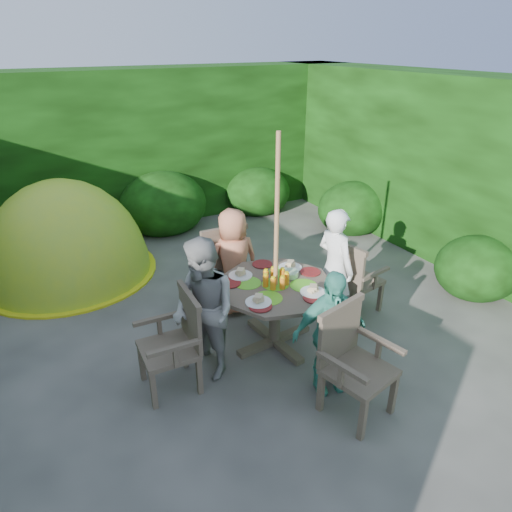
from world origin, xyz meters
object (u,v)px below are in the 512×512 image
garden_chair_back (220,261)px  child_right (335,267)px  dome_tent (71,274)px  patio_table (276,294)px  child_front (330,332)px  child_back (233,262)px  garden_chair_left (176,341)px  garden_chair_right (353,277)px  garden_chair_front (352,360)px  child_left (204,310)px  parasol_pole (276,248)px

garden_chair_back → child_right: size_ratio=0.72×
dome_tent → patio_table: bearing=-59.2°
child_front → child_back: bearing=106.0°
garden_chair_back → garden_chair_left: bearing=51.3°
child_front → dome_tent: size_ratio=0.46×
garden_chair_right → dome_tent: (-2.73, 2.58, -0.46)m
garden_chair_back → garden_chair_front: 2.19m
garden_chair_back → child_front: (0.18, -1.89, 0.08)m
child_left → garden_chair_right: bearing=86.2°
dome_tent → garden_chair_right: bearing=-44.1°
child_right → dome_tent: bearing=36.2°
garden_chair_right → child_right: size_ratio=0.65×
garden_chair_right → dome_tent: dome_tent is taller
parasol_pole → child_back: parasol_pole is taller
child_right → patio_table: bearing=88.4°
child_front → parasol_pole: bearing=106.0°
garden_chair_back → child_left: 1.36m
garden_chair_left → child_front: child_front is taller
garden_chair_front → child_left: (-0.89, 1.02, 0.19)m
patio_table → garden_chair_front: bearing=-85.5°
patio_table → child_back: size_ratio=1.06×
patio_table → child_front: child_front is taller
patio_table → garden_chair_front: 1.10m
parasol_pole → child_front: 0.95m
child_right → child_front: size_ratio=1.12×
child_back → dome_tent: (-1.56, 1.88, -0.62)m
child_right → child_back: size_ratio=1.07×
dome_tent → child_front: bearing=-64.5°
garden_chair_right → child_front: (-1.03, -0.89, 0.13)m
garden_chair_front → child_right: 1.38m
child_left → dome_tent: size_ratio=0.53×
patio_table → parasol_pole: parasol_pole is taller
parasol_pole → child_back: (-0.07, 0.80, -0.47)m
patio_table → garden_chair_back: garden_chair_back is taller
child_right → child_front: (-0.72, -0.87, -0.07)m
garden_chair_right → garden_chair_front: (-1.01, -1.19, 0.03)m
parasol_pole → garden_chair_right: (1.10, 0.09, -0.64)m
garden_chair_back → garden_chair_front: size_ratio=1.04×
parasol_pole → garden_chair_front: (0.09, -1.09, -0.60)m
garden_chair_right → garden_chair_left: (-2.19, -0.21, 0.02)m
child_right → child_left: 1.60m
parasol_pole → child_front: size_ratio=1.85×
child_front → dome_tent: 3.92m
parasol_pole → dome_tent: parasol_pole is taller
garden_chair_right → dome_tent: bearing=36.6°
child_right → child_front: child_right is taller
garden_chair_right → child_back: bearing=49.1°
parasol_pole → child_right: parasol_pole is taller
garden_chair_left → child_front: (1.17, -0.68, 0.12)m
parasol_pole → child_left: 0.90m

